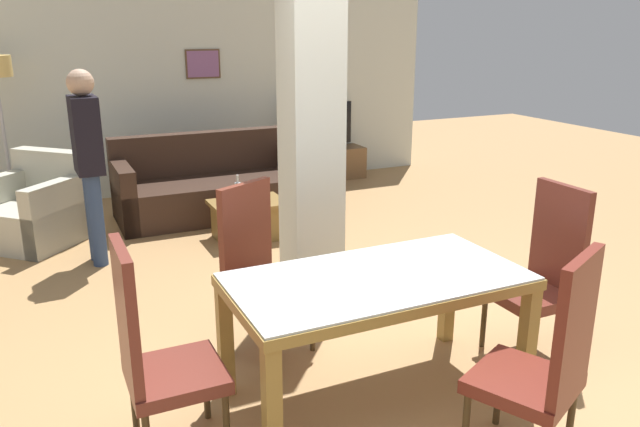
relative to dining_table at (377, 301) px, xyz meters
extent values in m
plane|color=#A87D4C|center=(0.00, 0.00, -0.59)|extent=(18.00, 18.00, 0.00)
cube|color=silver|center=(0.00, 5.19, 0.76)|extent=(7.20, 0.06, 2.70)
cube|color=brown|center=(0.42, 5.15, 1.01)|extent=(0.44, 0.02, 0.36)
cube|color=#8C598C|center=(0.42, 5.14, 1.01)|extent=(0.40, 0.01, 0.32)
cube|color=silver|center=(0.22, 1.37, 0.76)|extent=(0.40, 0.36, 2.70)
cube|color=olive|center=(0.00, -0.40, 0.11)|extent=(1.65, 0.06, 0.06)
cube|color=olive|center=(0.00, 0.40, 0.11)|extent=(1.65, 0.06, 0.06)
cube|color=olive|center=(-0.79, 0.00, 0.11)|extent=(0.06, 0.73, 0.06)
cube|color=olive|center=(0.79, 0.00, 0.11)|extent=(0.06, 0.73, 0.06)
cube|color=silver|center=(0.00, 0.00, 0.15)|extent=(1.63, 0.83, 0.01)
cube|color=olive|center=(-0.77, -0.38, -0.25)|extent=(0.08, 0.08, 0.68)
cube|color=olive|center=(0.77, -0.38, -0.25)|extent=(0.08, 0.08, 0.68)
cube|color=olive|center=(-0.77, 0.38, -0.25)|extent=(0.08, 0.08, 0.68)
cube|color=olive|center=(0.77, 0.38, -0.25)|extent=(0.08, 0.08, 0.68)
cube|color=maroon|center=(-0.37, 0.70, -0.18)|extent=(0.62, 0.62, 0.07)
cube|color=maroon|center=(-0.47, 0.88, 0.19)|extent=(0.41, 0.25, 0.67)
cylinder|color=#44331B|center=(-0.11, 0.62, -0.40)|extent=(0.04, 0.04, 0.38)
cylinder|color=#44331B|center=(-0.45, 0.45, -0.40)|extent=(0.04, 0.04, 0.38)
cylinder|color=#44331B|center=(-0.29, 0.96, -0.40)|extent=(0.04, 0.04, 0.38)
cylinder|color=#44331B|center=(-0.63, 0.78, -0.40)|extent=(0.04, 0.04, 0.38)
cube|color=maroon|center=(0.37, -0.78, -0.18)|extent=(0.61, 0.61, 0.07)
cube|color=maroon|center=(0.46, -0.96, 0.19)|extent=(0.42, 0.23, 0.67)
cylinder|color=#44331B|center=(0.12, -0.69, -0.40)|extent=(0.04, 0.04, 0.38)
cylinder|color=#44331B|center=(0.46, -0.52, -0.40)|extent=(0.04, 0.04, 0.38)
cylinder|color=#44331B|center=(0.62, -0.87, -0.40)|extent=(0.04, 0.04, 0.38)
cube|color=maroon|center=(1.13, 0.00, -0.18)|extent=(0.46, 0.46, 0.07)
cube|color=maroon|center=(1.34, 0.00, 0.19)|extent=(0.05, 0.44, 0.67)
cylinder|color=#44331B|center=(0.94, -0.19, -0.40)|extent=(0.04, 0.04, 0.38)
cylinder|color=#44331B|center=(0.94, 0.19, -0.40)|extent=(0.04, 0.04, 0.38)
cylinder|color=#44331B|center=(1.32, -0.19, -0.40)|extent=(0.04, 0.04, 0.38)
cylinder|color=#44331B|center=(1.32, 0.19, -0.40)|extent=(0.04, 0.04, 0.38)
cube|color=maroon|center=(-1.14, 0.00, -0.18)|extent=(0.46, 0.46, 0.07)
cube|color=maroon|center=(-1.34, 0.00, 0.19)|extent=(0.05, 0.44, 0.67)
cylinder|color=#44331B|center=(-0.95, 0.19, -0.40)|extent=(0.04, 0.04, 0.38)
cylinder|color=#44331B|center=(-0.95, -0.19, -0.40)|extent=(0.04, 0.04, 0.38)
cylinder|color=#44331B|center=(-1.33, 0.19, -0.40)|extent=(0.04, 0.04, 0.38)
cube|color=#342118|center=(0.14, 3.89, -0.38)|extent=(2.11, 0.92, 0.42)
cube|color=#342118|center=(0.14, 4.26, 0.06)|extent=(2.11, 0.18, 0.47)
cube|color=#342118|center=(1.12, 3.89, -0.25)|extent=(0.16, 0.92, 0.68)
cube|color=#342118|center=(-0.83, 3.89, -0.25)|extent=(0.16, 0.92, 0.68)
cube|color=#BBB9A4|center=(-1.73, 3.72, -0.39)|extent=(1.19, 1.19, 0.40)
cube|color=#BBB9A4|center=(-1.50, 3.96, 0.04)|extent=(0.72, 0.71, 0.47)
cube|color=#BBB9A4|center=(-1.48, 3.48, -0.26)|extent=(0.70, 0.71, 0.66)
cube|color=#BBB9A4|center=(-1.98, 3.97, -0.26)|extent=(0.70, 0.71, 0.66)
cube|color=brown|center=(0.24, 2.97, -0.23)|extent=(0.74, 0.53, 0.04)
cube|color=brown|center=(0.24, 2.97, -0.42)|extent=(0.66, 0.45, 0.34)
cylinder|color=#B2B7BC|center=(0.16, 3.05, -0.12)|extent=(0.06, 0.06, 0.18)
cylinder|color=#B2B7BC|center=(0.16, 3.05, 0.01)|extent=(0.03, 0.03, 0.07)
cylinder|color=#B7B7BC|center=(0.16, 3.05, 0.05)|extent=(0.03, 0.03, 0.01)
cube|color=brown|center=(2.01, 4.91, -0.38)|extent=(1.11, 0.40, 0.43)
cube|color=black|center=(2.01, 4.91, -0.15)|extent=(0.45, 0.33, 0.03)
cube|color=black|center=(2.01, 4.91, 0.16)|extent=(0.97, 0.40, 0.58)
cylinder|color=#B7B7BC|center=(-1.91, 4.74, -0.58)|extent=(0.31, 0.31, 0.02)
cylinder|color=#B7B7BC|center=(-1.91, 4.74, 0.19)|extent=(0.04, 0.04, 1.53)
cylinder|color=navy|center=(-1.22, 3.00, -0.18)|extent=(0.13, 0.13, 0.84)
cylinder|color=navy|center=(-1.21, 2.83, -0.18)|extent=(0.13, 0.13, 0.84)
cube|color=black|center=(-1.21, 2.91, 0.57)|extent=(0.23, 0.39, 0.66)
sphere|color=tan|center=(-1.21, 2.91, 1.02)|extent=(0.23, 0.23, 0.23)
camera|label=1|loc=(-1.64, -2.76, 1.49)|focal=35.00mm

